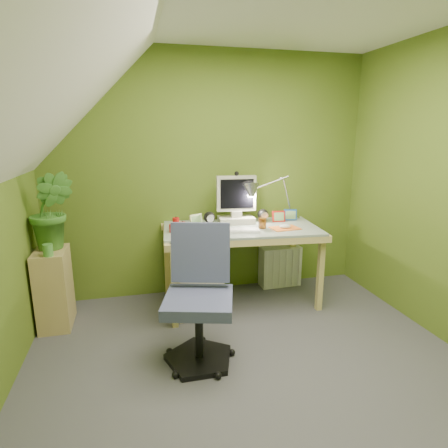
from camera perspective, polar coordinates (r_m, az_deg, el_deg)
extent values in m
cube|color=#4C4C51|center=(2.74, 5.39, -22.85)|extent=(3.20, 3.20, 0.01)
cube|color=#597423|center=(3.77, -2.18, 7.33)|extent=(3.20, 0.01, 2.40)
cube|color=white|center=(2.09, -21.80, 18.96)|extent=(1.10, 3.20, 1.10)
cube|color=white|center=(3.34, 1.98, -0.98)|extent=(0.42, 0.21, 0.02)
cube|color=orange|center=(3.49, 9.27, -0.62)|extent=(0.27, 0.21, 0.01)
ellipsoid|color=white|center=(3.49, 9.28, -0.38)|extent=(0.11, 0.07, 0.04)
cylinder|color=brown|center=(3.46, 5.86, 0.12)|extent=(0.08, 0.08, 0.09)
cube|color=red|center=(3.73, 8.33, 1.16)|extent=(0.13, 0.02, 0.11)
cube|color=#164498|center=(3.81, 10.05, 1.40)|extent=(0.13, 0.05, 0.11)
cube|color=beige|center=(3.52, -4.26, 0.58)|extent=(0.13, 0.08, 0.11)
cube|color=tan|center=(3.53, -24.45, -8.93)|extent=(0.25, 0.39, 0.68)
imported|color=#3E7B29|center=(3.38, -24.77, 1.88)|extent=(0.38, 0.32, 0.65)
cylinder|color=#4D903C|center=(3.26, -25.24, -3.62)|extent=(0.08, 0.08, 0.10)
cube|color=silver|center=(4.12, 8.51, -6.35)|extent=(0.44, 0.19, 0.43)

